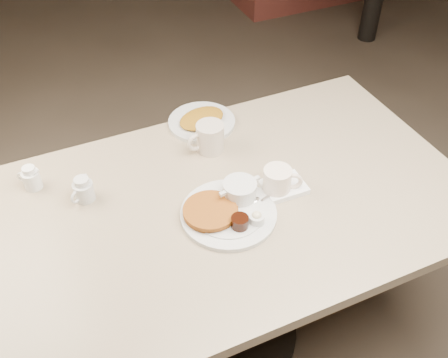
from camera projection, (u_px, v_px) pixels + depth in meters
name	position (u px, v px, depth m)	size (l,w,h in m)	color
diner_table	(227.00, 237.00, 1.68)	(1.50, 0.90, 0.75)	tan
main_plate	(228.00, 208.00, 1.51)	(0.36, 0.32, 0.07)	silver
coffee_mug_near	(278.00, 181.00, 1.56)	(0.13, 0.11, 0.09)	white
napkin	(284.00, 187.00, 1.60)	(0.13, 0.11, 0.02)	white
coffee_mug_far	(209.00, 138.00, 1.71)	(0.14, 0.10, 0.10)	beige
creamer_left	(83.00, 190.00, 1.55)	(0.09, 0.08, 0.08)	silver
creamer_right	(31.00, 178.00, 1.59)	(0.07, 0.06, 0.08)	white
hash_plate	(202.00, 121.00, 1.84)	(0.30, 0.30, 0.04)	#BBBBB7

